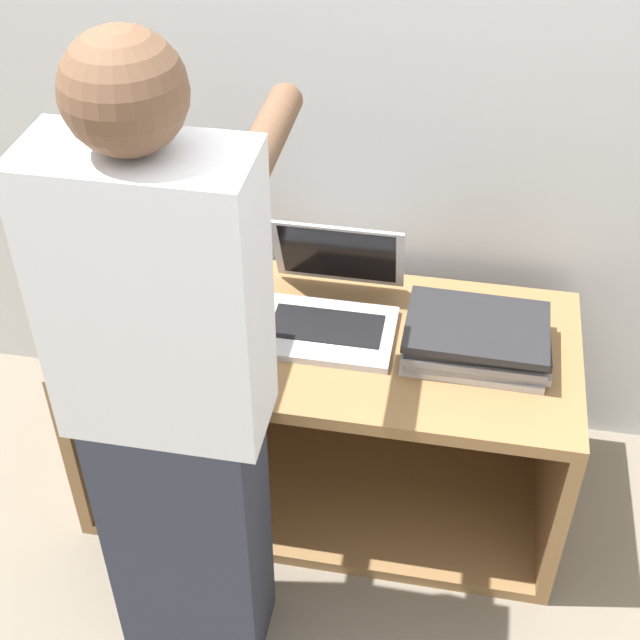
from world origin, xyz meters
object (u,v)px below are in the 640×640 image
(person, at_px, (172,404))
(laptop_stack_right, at_px, (477,338))
(laptop_open, at_px, (330,306))
(laptop_stack_left, at_px, (183,303))

(person, bearing_deg, laptop_stack_right, 39.53)
(laptop_open, xyz_separation_m, laptop_stack_right, (0.38, -0.06, -0.00))
(laptop_open, xyz_separation_m, laptop_stack_left, (-0.38, -0.06, -0.00))
(laptop_open, distance_m, laptop_stack_left, 0.38)
(laptop_stack_left, height_order, person, person)
(person, bearing_deg, laptop_open, 67.67)
(laptop_stack_left, distance_m, person, 0.54)
(laptop_open, relative_size, laptop_stack_right, 0.96)
(laptop_open, bearing_deg, person, -112.33)
(laptop_stack_left, xyz_separation_m, person, (0.15, -0.50, 0.15))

